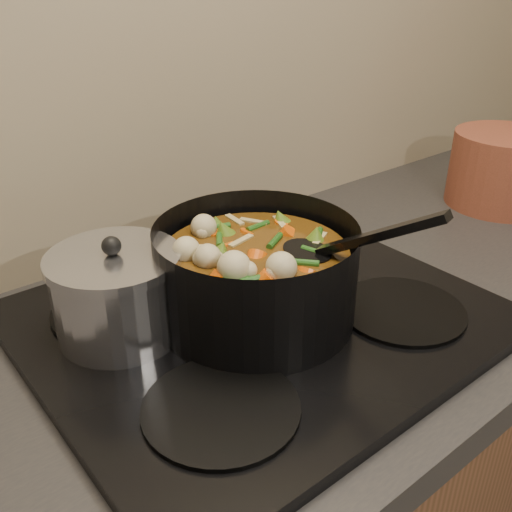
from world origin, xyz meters
TOP-DOWN VIEW (x-y plane):
  - stovetop at (0.00, 1.93)m, footprint 0.62×0.54m
  - stockpot at (-0.01, 1.92)m, footprint 0.29×0.36m
  - saucepan at (-0.17, 2.01)m, footprint 0.17×0.17m
  - terracotta_crock at (0.69, 1.96)m, footprint 0.27×0.27m

SIDE VIEW (x-z plane):
  - stovetop at x=0.00m, z-range 0.91..0.93m
  - terracotta_crock at x=0.69m, z-range 0.91..1.06m
  - saucepan at x=-0.17m, z-range 0.92..1.06m
  - stockpot at x=-0.01m, z-range 0.89..1.10m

